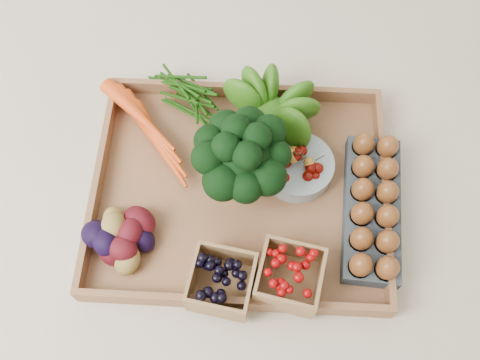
{
  "coord_description": "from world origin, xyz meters",
  "views": [
    {
      "loc": [
        0.02,
        -0.43,
        0.94
      ],
      "look_at": [
        0.0,
        0.0,
        0.06
      ],
      "focal_mm": 40.0,
      "sensor_mm": 36.0,
      "label": 1
    }
  ],
  "objects_px": {
    "broccoli": "(241,169)",
    "cherry_bowl": "(298,167)",
    "egg_carton": "(371,209)",
    "tray": "(240,192)"
  },
  "relations": [
    {
      "from": "tray",
      "to": "egg_carton",
      "type": "distance_m",
      "value": 0.25
    },
    {
      "from": "egg_carton",
      "to": "tray",
      "type": "bearing_deg",
      "value": 176.3
    },
    {
      "from": "tray",
      "to": "cherry_bowl",
      "type": "bearing_deg",
      "value": 23.39
    },
    {
      "from": "broccoli",
      "to": "egg_carton",
      "type": "xyz_separation_m",
      "value": [
        0.24,
        -0.04,
        -0.05
      ]
    },
    {
      "from": "broccoli",
      "to": "cherry_bowl",
      "type": "height_order",
      "value": "broccoli"
    },
    {
      "from": "broccoli",
      "to": "egg_carton",
      "type": "relative_size",
      "value": 0.62
    },
    {
      "from": "broccoli",
      "to": "egg_carton",
      "type": "height_order",
      "value": "broccoli"
    },
    {
      "from": "tray",
      "to": "broccoli",
      "type": "height_order",
      "value": "broccoli"
    },
    {
      "from": "broccoli",
      "to": "tray",
      "type": "bearing_deg",
      "value": -100.5
    },
    {
      "from": "cherry_bowl",
      "to": "egg_carton",
      "type": "xyz_separation_m",
      "value": [
        0.14,
        -0.08,
        -0.0
      ]
    }
  ]
}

